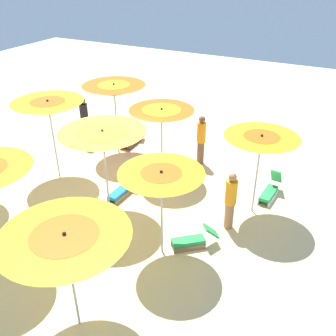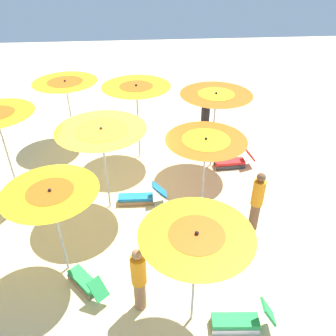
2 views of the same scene
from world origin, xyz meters
name	(u,v)px [view 1 (image 1 of 2)]	position (x,y,z in m)	size (l,w,h in m)	color
ground	(110,204)	(0.00, 0.00, -0.02)	(37.43, 37.43, 0.04)	beige
beach_umbrella_2	(66,244)	(3.66, 1.83, 2.02)	(2.29, 2.29, 2.28)	#B2B2B7
beach_umbrella_3	(49,108)	(-0.64, -2.45, 2.31)	(2.14, 2.14, 2.58)	#B2B2B7
beach_umbrella_4	(103,138)	(0.24, 0.16, 2.23)	(2.24, 2.24, 2.49)	#B2B2B7
beach_umbrella_5	(161,180)	(1.08, 2.30, 2.05)	(1.91, 1.91, 2.29)	#B2B2B7
beach_umbrella_6	(114,90)	(-2.98, -1.68, 2.29)	(2.15, 2.15, 2.55)	#B2B2B7
beach_umbrella_7	(162,116)	(-2.30, 0.51, 2.00)	(2.02, 2.02, 2.27)	#B2B2B7
beach_umbrella_8	(261,144)	(-1.56, 3.79, 2.11)	(1.93, 1.93, 2.38)	#B2B2B7
lounger_0	(192,240)	(0.59, 2.89, 0.20)	(0.99, 1.09, 0.57)	olive
lounger_1	(132,139)	(-3.68, -1.52, 0.21)	(1.33, 0.43, 0.64)	#333338
lounger_2	(123,188)	(-0.60, 0.09, 0.21)	(1.38, 0.37, 0.64)	olive
lounger_4	(270,191)	(-2.48, 4.05, 0.22)	(1.23, 0.42, 0.73)	silver
beachgoer_0	(201,139)	(-3.50, 1.37, 0.91)	(0.30, 0.30, 1.73)	brown
beachgoer_1	(85,120)	(-3.00, -3.13, 0.95)	(0.30, 0.30, 1.79)	brown
beachgoer_2	(230,200)	(-0.56, 3.42, 0.85)	(0.30, 0.30, 1.64)	#A3704C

